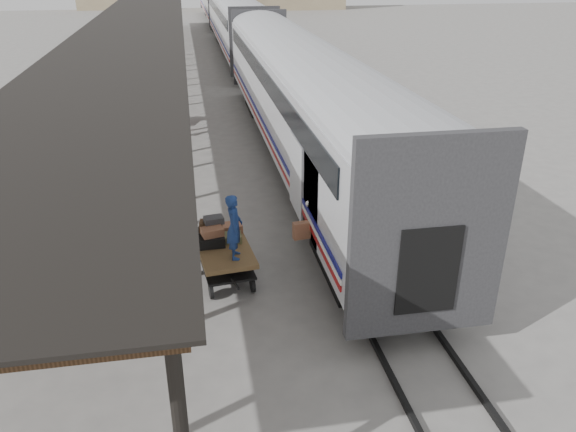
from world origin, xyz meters
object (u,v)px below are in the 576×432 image
(porter, at_px, (234,227))
(pedestrian, at_px, (153,122))
(luggage_tug, at_px, (164,114))
(baggage_cart, at_px, (224,252))

(porter, xyz_separation_m, pedestrian, (-2.39, 12.43, -0.79))
(luggage_tug, distance_m, pedestrian, 2.52)
(luggage_tug, distance_m, porter, 15.09)
(baggage_cart, bearing_deg, luggage_tug, 90.64)
(luggage_tug, relative_size, pedestrian, 0.90)
(porter, relative_size, pedestrian, 0.92)
(baggage_cart, distance_m, porter, 1.22)
(baggage_cart, distance_m, luggage_tug, 14.37)
(baggage_cart, relative_size, luggage_tug, 1.63)
(luggage_tug, xyz_separation_m, porter, (2.03, -14.91, 1.11))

